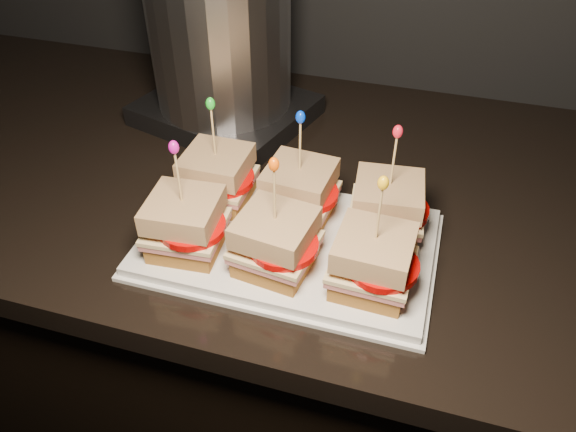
# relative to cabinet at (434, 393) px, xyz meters

# --- Properties ---
(cabinet) EXTENTS (2.52, 0.66, 0.87)m
(cabinet) POSITION_rel_cabinet_xyz_m (0.00, 0.00, 0.00)
(cabinet) COLOR black
(cabinet) RESTS_ON ground
(granite_slab) EXTENTS (2.56, 0.70, 0.04)m
(granite_slab) POSITION_rel_cabinet_xyz_m (0.00, 0.00, 0.45)
(granite_slab) COLOR black
(granite_slab) RESTS_ON cabinet
(platter) EXTENTS (0.37, 0.23, 0.02)m
(platter) POSITION_rel_cabinet_xyz_m (-0.25, -0.17, 0.48)
(platter) COLOR silver
(platter) RESTS_ON granite_slab
(platter_rim) EXTENTS (0.38, 0.24, 0.01)m
(platter_rim) POSITION_rel_cabinet_xyz_m (-0.25, -0.17, 0.48)
(platter_rim) COLOR silver
(platter_rim) RESTS_ON granite_slab
(sandwich_0_bread_bot) EXTENTS (0.08, 0.08, 0.02)m
(sandwich_0_bread_bot) POSITION_rel_cabinet_xyz_m (-0.37, -0.11, 0.50)
(sandwich_0_bread_bot) COLOR brown
(sandwich_0_bread_bot) RESTS_ON platter
(sandwich_0_ham) EXTENTS (0.09, 0.09, 0.01)m
(sandwich_0_ham) POSITION_rel_cabinet_xyz_m (-0.37, -0.11, 0.52)
(sandwich_0_ham) COLOR #C26565
(sandwich_0_ham) RESTS_ON sandwich_0_bread_bot
(sandwich_0_cheese) EXTENTS (0.09, 0.09, 0.01)m
(sandwich_0_cheese) POSITION_rel_cabinet_xyz_m (-0.37, -0.11, 0.52)
(sandwich_0_cheese) COLOR beige
(sandwich_0_cheese) RESTS_ON sandwich_0_ham
(sandwich_0_tomato) EXTENTS (0.08, 0.08, 0.01)m
(sandwich_0_tomato) POSITION_rel_cabinet_xyz_m (-0.36, -0.12, 0.53)
(sandwich_0_tomato) COLOR #C00503
(sandwich_0_tomato) RESTS_ON sandwich_0_cheese
(sandwich_0_bread_top) EXTENTS (0.09, 0.09, 0.03)m
(sandwich_0_bread_top) POSITION_rel_cabinet_xyz_m (-0.37, -0.11, 0.55)
(sandwich_0_bread_top) COLOR #5C280C
(sandwich_0_bread_top) RESTS_ON sandwich_0_tomato
(sandwich_0_pick) EXTENTS (0.00, 0.00, 0.09)m
(sandwich_0_pick) POSITION_rel_cabinet_xyz_m (-0.37, -0.11, 0.60)
(sandwich_0_pick) COLOR tan
(sandwich_0_pick) RESTS_ON sandwich_0_bread_top
(sandwich_0_frill) EXTENTS (0.01, 0.01, 0.02)m
(sandwich_0_frill) POSITION_rel_cabinet_xyz_m (-0.37, -0.11, 0.64)
(sandwich_0_frill) COLOR green
(sandwich_0_frill) RESTS_ON sandwich_0_pick
(sandwich_1_bread_bot) EXTENTS (0.09, 0.09, 0.02)m
(sandwich_1_bread_bot) POSITION_rel_cabinet_xyz_m (-0.25, -0.11, 0.50)
(sandwich_1_bread_bot) COLOR brown
(sandwich_1_bread_bot) RESTS_ON platter
(sandwich_1_ham) EXTENTS (0.10, 0.10, 0.01)m
(sandwich_1_ham) POSITION_rel_cabinet_xyz_m (-0.25, -0.11, 0.52)
(sandwich_1_ham) COLOR #C26565
(sandwich_1_ham) RESTS_ON sandwich_1_bread_bot
(sandwich_1_cheese) EXTENTS (0.10, 0.10, 0.01)m
(sandwich_1_cheese) POSITION_rel_cabinet_xyz_m (-0.25, -0.11, 0.52)
(sandwich_1_cheese) COLOR beige
(sandwich_1_cheese) RESTS_ON sandwich_1_ham
(sandwich_1_tomato) EXTENTS (0.08, 0.08, 0.01)m
(sandwich_1_tomato) POSITION_rel_cabinet_xyz_m (-0.24, -0.12, 0.53)
(sandwich_1_tomato) COLOR #C00503
(sandwich_1_tomato) RESTS_ON sandwich_1_cheese
(sandwich_1_bread_top) EXTENTS (0.09, 0.09, 0.03)m
(sandwich_1_bread_top) POSITION_rel_cabinet_xyz_m (-0.25, -0.11, 0.55)
(sandwich_1_bread_top) COLOR #5C280C
(sandwich_1_bread_top) RESTS_ON sandwich_1_tomato
(sandwich_1_pick) EXTENTS (0.00, 0.00, 0.09)m
(sandwich_1_pick) POSITION_rel_cabinet_xyz_m (-0.25, -0.11, 0.60)
(sandwich_1_pick) COLOR tan
(sandwich_1_pick) RESTS_ON sandwich_1_bread_top
(sandwich_1_frill) EXTENTS (0.01, 0.01, 0.02)m
(sandwich_1_frill) POSITION_rel_cabinet_xyz_m (-0.25, -0.11, 0.64)
(sandwich_1_frill) COLOR #0232D8
(sandwich_1_frill) RESTS_ON sandwich_1_pick
(sandwich_2_bread_bot) EXTENTS (0.09, 0.09, 0.02)m
(sandwich_2_bread_bot) POSITION_rel_cabinet_xyz_m (-0.13, -0.11, 0.50)
(sandwich_2_bread_bot) COLOR brown
(sandwich_2_bread_bot) RESTS_ON platter
(sandwich_2_ham) EXTENTS (0.10, 0.10, 0.01)m
(sandwich_2_ham) POSITION_rel_cabinet_xyz_m (-0.13, -0.11, 0.52)
(sandwich_2_ham) COLOR #C26565
(sandwich_2_ham) RESTS_ON sandwich_2_bread_bot
(sandwich_2_cheese) EXTENTS (0.10, 0.10, 0.01)m
(sandwich_2_cheese) POSITION_rel_cabinet_xyz_m (-0.13, -0.11, 0.52)
(sandwich_2_cheese) COLOR beige
(sandwich_2_cheese) RESTS_ON sandwich_2_ham
(sandwich_2_tomato) EXTENTS (0.08, 0.08, 0.01)m
(sandwich_2_tomato) POSITION_rel_cabinet_xyz_m (-0.12, -0.12, 0.53)
(sandwich_2_tomato) COLOR #C00503
(sandwich_2_tomato) RESTS_ON sandwich_2_cheese
(sandwich_2_bread_top) EXTENTS (0.09, 0.09, 0.03)m
(sandwich_2_bread_top) POSITION_rel_cabinet_xyz_m (-0.13, -0.11, 0.55)
(sandwich_2_bread_top) COLOR #5C280C
(sandwich_2_bread_top) RESTS_ON sandwich_2_tomato
(sandwich_2_pick) EXTENTS (0.00, 0.00, 0.09)m
(sandwich_2_pick) POSITION_rel_cabinet_xyz_m (-0.13, -0.11, 0.60)
(sandwich_2_pick) COLOR tan
(sandwich_2_pick) RESTS_ON sandwich_2_bread_top
(sandwich_2_frill) EXTENTS (0.01, 0.01, 0.02)m
(sandwich_2_frill) POSITION_rel_cabinet_xyz_m (-0.13, -0.11, 0.64)
(sandwich_2_frill) COLOR red
(sandwich_2_frill) RESTS_ON sandwich_2_pick
(sandwich_3_bread_bot) EXTENTS (0.09, 0.09, 0.02)m
(sandwich_3_bread_bot) POSITION_rel_cabinet_xyz_m (-0.37, -0.22, 0.50)
(sandwich_3_bread_bot) COLOR brown
(sandwich_3_bread_bot) RESTS_ON platter
(sandwich_3_ham) EXTENTS (0.10, 0.10, 0.01)m
(sandwich_3_ham) POSITION_rel_cabinet_xyz_m (-0.37, -0.22, 0.52)
(sandwich_3_ham) COLOR #C26565
(sandwich_3_ham) RESTS_ON sandwich_3_bread_bot
(sandwich_3_cheese) EXTENTS (0.10, 0.10, 0.01)m
(sandwich_3_cheese) POSITION_rel_cabinet_xyz_m (-0.37, -0.22, 0.52)
(sandwich_3_cheese) COLOR beige
(sandwich_3_cheese) RESTS_ON sandwich_3_ham
(sandwich_3_tomato) EXTENTS (0.08, 0.08, 0.01)m
(sandwich_3_tomato) POSITION_rel_cabinet_xyz_m (-0.36, -0.22, 0.53)
(sandwich_3_tomato) COLOR #C00503
(sandwich_3_tomato) RESTS_ON sandwich_3_cheese
(sandwich_3_bread_top) EXTENTS (0.09, 0.09, 0.03)m
(sandwich_3_bread_top) POSITION_rel_cabinet_xyz_m (-0.37, -0.22, 0.55)
(sandwich_3_bread_top) COLOR #5C280C
(sandwich_3_bread_top) RESTS_ON sandwich_3_tomato
(sandwich_3_pick) EXTENTS (0.00, 0.00, 0.09)m
(sandwich_3_pick) POSITION_rel_cabinet_xyz_m (-0.37, -0.22, 0.60)
(sandwich_3_pick) COLOR tan
(sandwich_3_pick) RESTS_ON sandwich_3_bread_top
(sandwich_3_frill) EXTENTS (0.01, 0.01, 0.02)m
(sandwich_3_frill) POSITION_rel_cabinet_xyz_m (-0.37, -0.22, 0.64)
(sandwich_3_frill) COLOR #C20E94
(sandwich_3_frill) RESTS_ON sandwich_3_pick
(sandwich_4_bread_bot) EXTENTS (0.09, 0.09, 0.02)m
(sandwich_4_bread_bot) POSITION_rel_cabinet_xyz_m (-0.25, -0.22, 0.50)
(sandwich_4_bread_bot) COLOR brown
(sandwich_4_bread_bot) RESTS_ON platter
(sandwich_4_ham) EXTENTS (0.10, 0.10, 0.01)m
(sandwich_4_ham) POSITION_rel_cabinet_xyz_m (-0.25, -0.22, 0.52)
(sandwich_4_ham) COLOR #C26565
(sandwich_4_ham) RESTS_ON sandwich_4_bread_bot
(sandwich_4_cheese) EXTENTS (0.10, 0.10, 0.01)m
(sandwich_4_cheese) POSITION_rel_cabinet_xyz_m (-0.25, -0.22, 0.52)
(sandwich_4_cheese) COLOR beige
(sandwich_4_cheese) RESTS_ON sandwich_4_ham
(sandwich_4_tomato) EXTENTS (0.08, 0.08, 0.01)m
(sandwich_4_tomato) POSITION_rel_cabinet_xyz_m (-0.24, -0.22, 0.53)
(sandwich_4_tomato) COLOR #C00503
(sandwich_4_tomato) RESTS_ON sandwich_4_cheese
(sandwich_4_bread_top) EXTENTS (0.10, 0.10, 0.03)m
(sandwich_4_bread_top) POSITION_rel_cabinet_xyz_m (-0.25, -0.22, 0.55)
(sandwich_4_bread_top) COLOR #5C280C
(sandwich_4_bread_top) RESTS_ON sandwich_4_tomato
(sandwich_4_pick) EXTENTS (0.00, 0.00, 0.09)m
(sandwich_4_pick) POSITION_rel_cabinet_xyz_m (-0.25, -0.22, 0.60)
(sandwich_4_pick) COLOR tan
(sandwich_4_pick) RESTS_ON sandwich_4_bread_top
(sandwich_4_frill) EXTENTS (0.01, 0.01, 0.02)m
(sandwich_4_frill) POSITION_rel_cabinet_xyz_m (-0.25, -0.22, 0.64)
(sandwich_4_frill) COLOR #F65706
(sandwich_4_frill) RESTS_ON sandwich_4_pick
(sandwich_5_bread_bot) EXTENTS (0.09, 0.09, 0.02)m
(sandwich_5_bread_bot) POSITION_rel_cabinet_xyz_m (-0.13, -0.22, 0.50)
(sandwich_5_bread_bot) COLOR brown
(sandwich_5_bread_bot) RESTS_ON platter
(sandwich_5_ham) EXTENTS (0.10, 0.09, 0.01)m
(sandwich_5_ham) POSITION_rel_cabinet_xyz_m (-0.13, -0.22, 0.52)
(sandwich_5_ham) COLOR #C26565
(sandwich_5_ham) RESTS_ON sandwich_5_bread_bot
(sandwich_5_cheese) EXTENTS (0.10, 0.09, 0.01)m
(sandwich_5_cheese) POSITION_rel_cabinet_xyz_m (-0.13, -0.22, 0.52)
(sandwich_5_cheese) COLOR beige
(sandwich_5_cheese) RESTS_ON sandwich_5_ham
(sandwich_5_tomato) EXTENTS (0.08, 0.08, 0.01)m
(sandwich_5_tomato) POSITION_rel_cabinet_xyz_m (-0.12, -0.22, 0.53)
(sandwich_5_tomato) COLOR #C00503
(sandwich_5_tomato) RESTS_ON sandwich_5_cheese
(sandwich_5_bread_top) EXTENTS (0.09, 0.09, 0.03)m
(sandwich_5_bread_top) POSITION_rel_cabinet_xyz_m (-0.13, -0.22, 0.55)
(sandwich_5_bread_top) COLOR #5C280C
(sandwich_5_bread_top) RESTS_ON sandwich_5_tomato
(sandwich_5_pick) EXTENTS (0.00, 0.00, 0.09)m
(sandwich_5_pick) POSITION_rel_cabinet_xyz_m (-0.13, -0.22, 0.60)
(sandwich_5_pick) COLOR tan
(sandwich_5_pick) RESTS_ON sandwich_5_bread_top
(sandwich_5_frill) EXTENTS (0.01, 0.01, 0.02)m
(sandwich_5_frill) POSITION_rel_cabinet_xyz_m (-0.13, -0.22, 0.64)
(sandwich_5_frill) COLOR gold
(sandwich_5_frill) RESTS_ON sandwich_5_pick
(appliance_base) EXTENTS (0.33, 0.29, 0.03)m
(appliance_base) POSITION_rel_cabinet_xyz_m (-0.45, 0.13, 0.49)
(appliance_base) COLOR #262628
(appliance_base) RESTS_ON granite_slab
(appliance_body) EXTENTS (0.23, 0.23, 0.30)m
(appliance_body) POSITION_rel_cabinet_xyz_m (-0.45, 0.13, 0.66)
(appliance_body) COLOR silver
(appliance_body) RESTS_ON appliance_base
(appliance) EXTENTS (0.27, 0.23, 0.35)m
(appliance) POSITION_rel_cabinet_xyz_m (-0.45, 0.13, 0.65)
(appliance) COLOR silver
(appliance) RESTS_ON granite_slab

